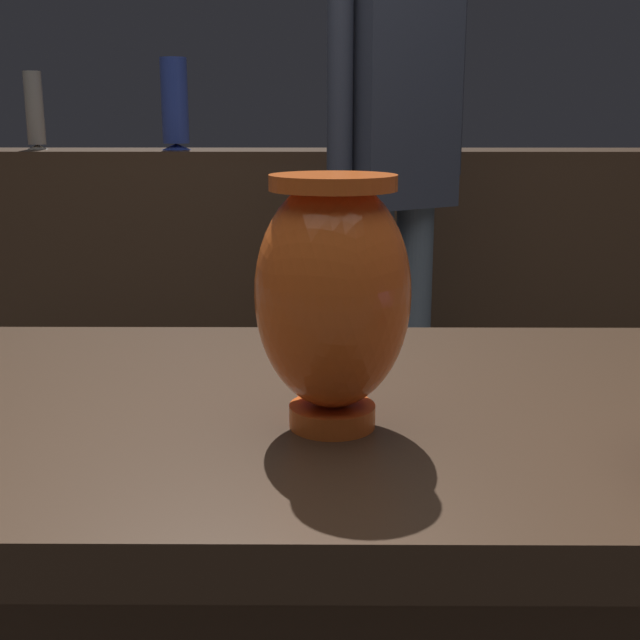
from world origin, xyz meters
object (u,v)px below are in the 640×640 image
at_px(visitor_center_back, 397,146).
at_px(shelf_vase_far_left, 35,112).
at_px(vase_centerpiece, 333,294).
at_px(shelf_vase_left, 175,105).

bearing_deg(visitor_center_back, shelf_vase_far_left, -62.40).
xyz_separation_m(vase_centerpiece, shelf_vase_far_left, (-1.07, 2.30, 0.19)).
bearing_deg(vase_centerpiece, visitor_center_back, 83.01).
bearing_deg(shelf_vase_left, shelf_vase_far_left, 174.71).
distance_m(vase_centerpiece, visitor_center_back, 1.62).
xyz_separation_m(shelf_vase_left, visitor_center_back, (0.74, -0.64, -0.12)).
bearing_deg(shelf_vase_left, visitor_center_back, -40.68).
bearing_deg(visitor_center_back, vase_centerpiece, 49.15).
distance_m(shelf_vase_left, shelf_vase_far_left, 0.52).
relative_size(shelf_vase_left, visitor_center_back, 0.19).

